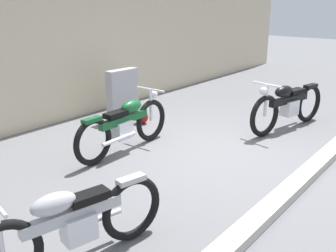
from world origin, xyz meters
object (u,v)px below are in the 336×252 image
(helmet, at_px, (142,117))
(motorcycle_black, at_px, (288,105))
(motorcycle_silver, at_px, (72,224))
(motorcycle_green, at_px, (125,125))
(stone_marker, at_px, (123,94))

(helmet, height_order, motorcycle_black, motorcycle_black)
(motorcycle_silver, height_order, motorcycle_green, motorcycle_green)
(stone_marker, bearing_deg, helmet, -92.49)
(motorcycle_green, distance_m, motorcycle_black, 3.15)
(helmet, distance_m, motorcycle_green, 1.51)
(helmet, height_order, motorcycle_green, motorcycle_green)
(stone_marker, xyz_separation_m, motorcycle_green, (-1.28, -1.32, -0.06))
(motorcycle_silver, xyz_separation_m, motorcycle_green, (2.35, 1.63, 0.02))
(helmet, xyz_separation_m, motorcycle_green, (-1.25, -0.79, 0.31))
(helmet, height_order, motorcycle_silver, motorcycle_silver)
(stone_marker, height_order, helmet, stone_marker)
(helmet, bearing_deg, motorcycle_green, -147.81)
(helmet, relative_size, motorcycle_silver, 0.14)
(stone_marker, bearing_deg, motorcycle_silver, -140.80)
(motorcycle_green, bearing_deg, motorcycle_black, -31.35)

